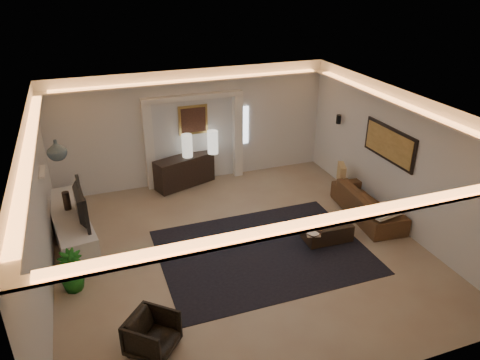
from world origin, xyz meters
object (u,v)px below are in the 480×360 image
object	(u,v)px
coffee_table	(327,231)
armchair	(152,334)
console	(184,171)
sofa	(368,204)

from	to	relation	value
coffee_table	armchair	distance (m)	4.25
coffee_table	armchair	size ratio (longest dim) A/B	1.43
console	armchair	world-z (taller)	console
sofa	coffee_table	distance (m)	1.48
coffee_table	console	bearing A→B (deg)	122.93
armchair	console	bearing A→B (deg)	22.81
sofa	coffee_table	bearing A→B (deg)	118.49
sofa	armchair	xyz separation A→B (m)	(-5.24, -2.31, -0.00)
sofa	armchair	world-z (taller)	sofa
sofa	coffee_table	xyz separation A→B (m)	(-1.36, -0.58, -0.10)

